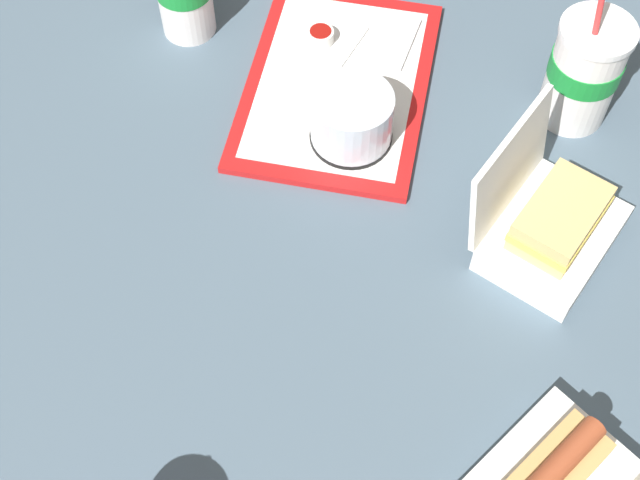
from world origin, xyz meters
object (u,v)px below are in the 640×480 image
Objects in this scene: food_tray at (337,85)px; clamshell_sandwich_front at (550,224)px; cake_container at (352,119)px; ketchup_cup at (320,36)px; soda_cup_back at (584,71)px; plastic_fork at (407,45)px.

clamshell_sandwich_front is at bearing 66.97° from food_tray.
food_tray is at bearing -113.03° from clamshell_sandwich_front.
cake_container reaches higher than ketchup_cup.
soda_cup_back is at bearing 93.15° from ketchup_cup.
clamshell_sandwich_front is (0.15, 0.35, 0.04)m from food_tray.
clamshell_sandwich_front is at bearing 62.27° from ketchup_cup.
ketchup_cup is at bearing -117.73° from clamshell_sandwich_front.
cake_container is 0.54× the size of clamshell_sandwich_front.
ketchup_cup is at bearing -144.59° from cake_container.
cake_container is 0.32m from soda_cup_back.
cake_container is at bearing -7.23° from plastic_fork.
food_tray is 10.29× the size of ketchup_cup.
cake_container is 0.19m from ketchup_cup.
clamshell_sandwich_front is 0.95× the size of soda_cup_back.
soda_cup_back is at bearing 104.26° from food_tray.
cake_container is 0.20m from plastic_fork.
clamshell_sandwich_front is (0.25, 0.28, 0.03)m from plastic_fork.
soda_cup_back reaches higher than clamshell_sandwich_front.
ketchup_cup is at bearing -140.25° from food_tray.
ketchup_cup is 0.36× the size of plastic_fork.
soda_cup_back is (-0.08, 0.33, 0.08)m from food_tray.
plastic_fork is (-0.11, 0.07, 0.01)m from food_tray.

